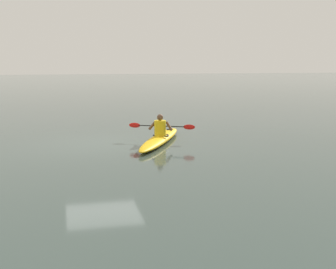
% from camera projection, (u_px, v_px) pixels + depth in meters
% --- Properties ---
extents(ground_plane, '(160.00, 160.00, 0.00)m').
position_uv_depth(ground_plane, '(102.00, 143.00, 14.80)').
color(ground_plane, '#384742').
extents(kayak, '(2.58, 4.39, 0.25)m').
position_uv_depth(kayak, '(160.00, 139.00, 14.84)').
color(kayak, '#EAB214').
rests_on(kayak, ground).
extents(kayaker, '(2.08, 1.06, 0.71)m').
position_uv_depth(kayaker, '(160.00, 127.00, 14.80)').
color(kayaker, yellow).
rests_on(kayaker, kayak).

